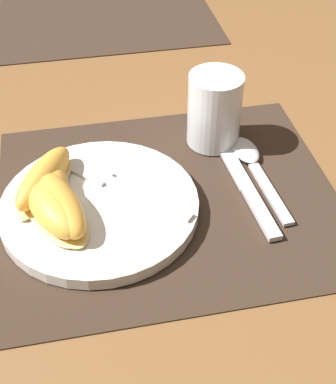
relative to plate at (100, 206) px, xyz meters
The scene contains 12 objects.
ground_plane 0.09m from the plate, ahead, with size 3.00×3.00×0.00m, color brown.
placemat 0.09m from the plate, ahead, with size 0.42×0.36×0.00m.
placemat_far 0.58m from the plate, 83.12° to the left, with size 0.42×0.36×0.00m.
plate is the anchor object (origin of this frame).
juice_glass 0.21m from the plate, 33.43° to the left, with size 0.07×0.07×0.10m.
knife 0.19m from the plate, ahead, with size 0.03×0.23×0.01m.
spoon 0.22m from the plate, 13.85° to the left, with size 0.04×0.18×0.01m.
fork 0.04m from the plate, 53.60° to the left, with size 0.15×0.15×0.00m.
citrus_wedge_0 0.07m from the plate, 152.03° to the left, with size 0.09×0.12×0.04m.
citrus_wedge_1 0.06m from the plate, behind, with size 0.05×0.13×0.03m.
citrus_wedge_2 0.06m from the plate, 163.67° to the right, with size 0.09×0.14×0.04m.
citrus_wedge_3 0.06m from the plate, 156.96° to the right, with size 0.09×0.12×0.04m.
Camera 1 is at (-0.10, -0.48, 0.46)m, focal length 50.00 mm.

